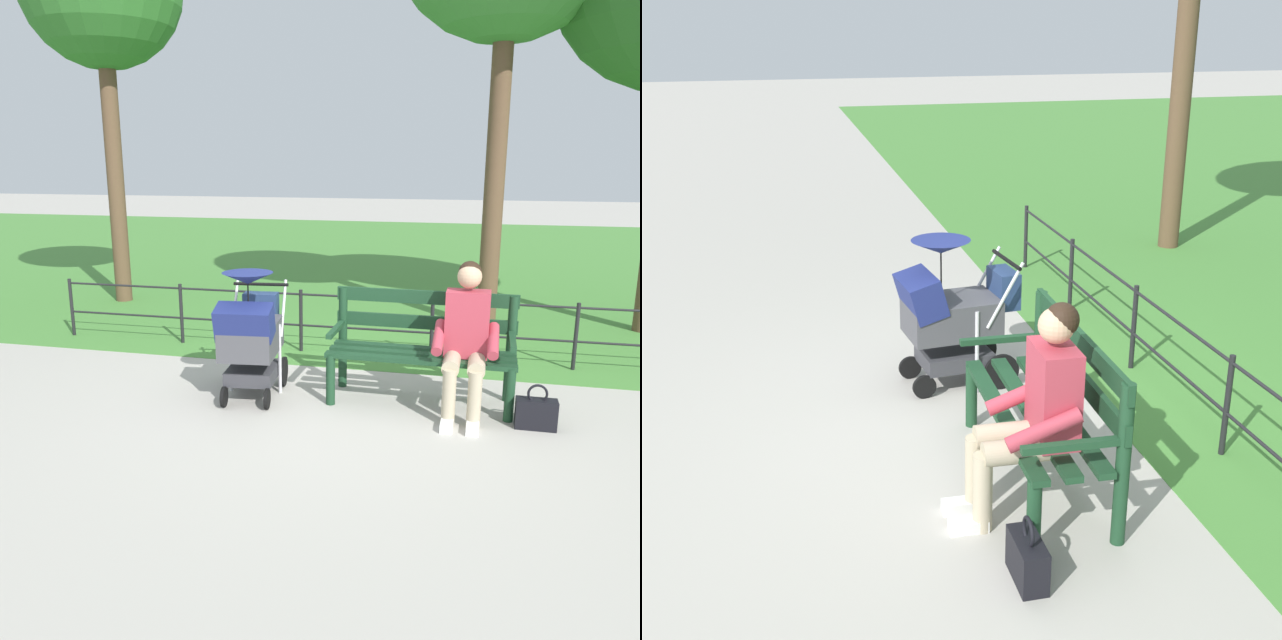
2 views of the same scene
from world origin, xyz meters
TOP-DOWN VIEW (x-y plane):
  - ground_plane at (0.00, 0.00)m, footprint 60.00×60.00m
  - park_bench at (-0.71, -0.12)m, footprint 1.61×0.63m
  - person_on_bench at (-1.08, 0.11)m, footprint 0.54×0.74m
  - stroller at (0.77, 0.17)m, footprint 0.59×0.93m
  - handbag at (-1.65, 0.31)m, footprint 0.32×0.14m
  - park_fence at (0.00, -1.31)m, footprint 7.21×0.04m

SIDE VIEW (x-z plane):
  - ground_plane at x=0.00m, z-range 0.00..0.00m
  - handbag at x=-1.65m, z-range -0.06..0.31m
  - park_fence at x=0.00m, z-range 0.07..0.77m
  - park_bench at x=-0.71m, z-range 0.05..1.01m
  - stroller at x=0.77m, z-range 0.02..1.17m
  - person_on_bench at x=-1.08m, z-range 0.04..1.31m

